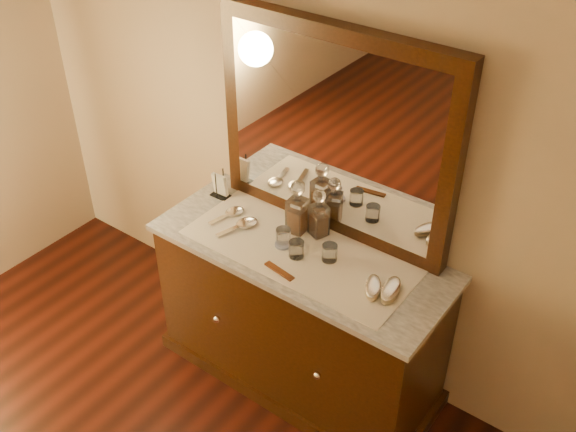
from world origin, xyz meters
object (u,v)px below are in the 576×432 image
at_px(mirror_frame, 334,134).
at_px(hand_mirror_outer, 232,213).
at_px(pin_dish, 283,244).
at_px(napkin_rack, 220,186).
at_px(hand_mirror_inner, 244,224).
at_px(decanter_left, 297,213).
at_px(decanter_right, 319,218).
at_px(dresser_cabinet, 300,318).
at_px(brush_near, 373,288).
at_px(comb, 279,271).
at_px(brush_far, 391,290).

distance_m(mirror_frame, hand_mirror_outer, 0.69).
relative_size(pin_dish, hand_mirror_outer, 0.36).
height_order(napkin_rack, hand_mirror_inner, napkin_rack).
height_order(decanter_left, decanter_right, decanter_left).
height_order(dresser_cabinet, hand_mirror_inner, hand_mirror_inner).
distance_m(mirror_frame, hand_mirror_inner, 0.64).
xyz_separation_m(dresser_cabinet, decanter_right, (0.00, 0.14, 0.54)).
relative_size(napkin_rack, decanter_left, 0.55).
xyz_separation_m(decanter_right, brush_near, (0.42, -0.20, -0.07)).
bearing_deg(decanter_left, decanter_right, 21.57).
relative_size(dresser_cabinet, pin_dish, 18.23).
bearing_deg(comb, brush_far, 27.79).
bearing_deg(brush_far, brush_near, -158.46).
height_order(mirror_frame, brush_near, mirror_frame).
xyz_separation_m(mirror_frame, decanter_right, (0.00, -0.10, -0.40)).
distance_m(mirror_frame, decanter_right, 0.41).
bearing_deg(decanter_left, hand_mirror_inner, -151.95).
relative_size(napkin_rack, hand_mirror_inner, 0.64).
relative_size(napkin_rack, brush_near, 0.89).
bearing_deg(napkin_rack, hand_mirror_inner, -26.91).
bearing_deg(hand_mirror_inner, brush_far, -0.46).
bearing_deg(pin_dish, napkin_rack, 164.29).
xyz_separation_m(dresser_cabinet, comb, (0.02, -0.19, 0.45)).
distance_m(comb, hand_mirror_outer, 0.50).
distance_m(decanter_right, hand_mirror_outer, 0.46).
xyz_separation_m(dresser_cabinet, brush_far, (0.49, -0.03, 0.47)).
relative_size(comb, hand_mirror_outer, 0.77).
bearing_deg(hand_mirror_inner, decanter_left, 28.05).
xyz_separation_m(brush_far, hand_mirror_inner, (-0.81, 0.01, -0.01)).
height_order(decanter_right, hand_mirror_outer, decanter_right).
height_order(napkin_rack, decanter_right, decanter_right).
relative_size(pin_dish, decanter_right, 0.31).
distance_m(decanter_right, brush_far, 0.52).
bearing_deg(pin_dish, brush_near, -2.83).
distance_m(comb, brush_near, 0.42).
relative_size(decanter_right, brush_near, 1.47).
relative_size(pin_dish, brush_far, 0.42).
height_order(comb, napkin_rack, napkin_rack).
height_order(brush_far, hand_mirror_outer, brush_far).
distance_m(pin_dish, hand_mirror_outer, 0.36).
height_order(brush_near, brush_far, brush_far).
height_order(dresser_cabinet, hand_mirror_outer, hand_mirror_outer).
xyz_separation_m(mirror_frame, pin_dish, (-0.08, -0.27, -0.49)).
bearing_deg(comb, napkin_rack, 162.25).
xyz_separation_m(dresser_cabinet, napkin_rack, (-0.59, 0.11, 0.50)).
height_order(dresser_cabinet, brush_far, brush_far).
height_order(mirror_frame, napkin_rack, mirror_frame).
bearing_deg(brush_near, decanter_left, 162.94).
bearing_deg(napkin_rack, mirror_frame, 12.43).
relative_size(dresser_cabinet, mirror_frame, 1.17).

